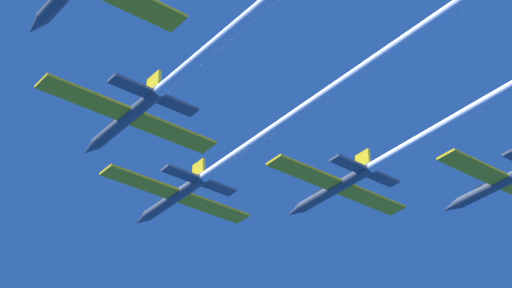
{
  "coord_description": "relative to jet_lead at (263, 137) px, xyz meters",
  "views": [
    {
      "loc": [
        -43.38,
        -69.47,
        -43.91
      ],
      "look_at": [
        0.02,
        -13.99,
        0.09
      ],
      "focal_mm": 65.56,
      "sensor_mm": 36.0,
      "label": 1
    }
  ],
  "objects": [
    {
      "name": "jet_lead",
      "position": [
        0.0,
        0.0,
        0.0
      ],
      "size": [
        16.38,
        50.25,
        2.71
      ],
      "color": "#4C5660"
    },
    {
      "name": "jet_left_wing",
      "position": [
        -12.0,
        -10.08,
        -1.21
      ],
      "size": [
        16.38,
        48.61,
        2.71
      ],
      "color": "#4C5660"
    },
    {
      "name": "jet_right_wing",
      "position": [
        11.51,
        -13.94,
        0.18
      ],
      "size": [
        16.38,
        57.05,
        2.71
      ],
      "color": "#4C5660"
    }
  ]
}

